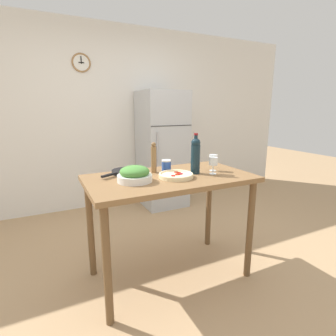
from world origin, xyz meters
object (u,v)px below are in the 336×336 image
at_px(homemade_pizza, 176,175).
at_px(salt_canister, 166,166).
at_px(wine_bottle, 195,155).
at_px(salad_bowl, 135,175).
at_px(refrigerator, 162,150).
at_px(pepper_mill, 154,158).
at_px(cast_iron_skillet, 126,171).
at_px(wine_glass_far, 213,159).
at_px(wine_glass_near, 213,162).

xyz_separation_m(homemade_pizza, salt_canister, (0.02, 0.21, 0.03)).
distance_m(wine_bottle, homemade_pizza, 0.26).
height_order(salad_bowl, homemade_pizza, salad_bowl).
relative_size(refrigerator, pepper_mill, 6.42).
bearing_deg(refrigerator, homemade_pizza, -111.19).
bearing_deg(cast_iron_skillet, homemade_pizza, -43.99).
relative_size(wine_glass_far, pepper_mill, 0.55).
relative_size(refrigerator, homemade_pizza, 6.12).
relative_size(wine_glass_near, pepper_mill, 0.55).
height_order(wine_glass_near, homemade_pizza, wine_glass_near).
height_order(salt_canister, cast_iron_skillet, salt_canister).
xyz_separation_m(wine_bottle, cast_iron_skillet, (-0.53, 0.26, -0.14)).
bearing_deg(wine_bottle, wine_glass_near, -33.34).
relative_size(wine_glass_far, salad_bowl, 0.55).
distance_m(refrigerator, wine_bottle, 1.75).
bearing_deg(wine_bottle, wine_glass_far, 4.59).
distance_m(wine_glass_near, cast_iron_skillet, 0.74).
xyz_separation_m(refrigerator, cast_iron_skillet, (-0.99, -1.41, 0.08)).
bearing_deg(salad_bowl, wine_bottle, 1.55).
bearing_deg(wine_glass_far, pepper_mill, 161.40).
bearing_deg(wine_glass_near, salad_bowl, 174.22).
bearing_deg(cast_iron_skillet, wine_glass_near, -27.70).
bearing_deg(homemade_pizza, refrigerator, 68.81).
bearing_deg(wine_glass_far, wine_bottle, -175.41).
bearing_deg(salad_bowl, cast_iron_skillet, 87.26).
height_order(pepper_mill, homemade_pizza, pepper_mill).
relative_size(pepper_mill, homemade_pizza, 0.95).
distance_m(pepper_mill, cast_iron_skillet, 0.26).
distance_m(wine_glass_far, homemade_pizza, 0.41).
bearing_deg(wine_glass_far, homemade_pizza, -170.93).
distance_m(refrigerator, homemade_pizza, 1.85).
distance_m(homemade_pizza, cast_iron_skillet, 0.45).
xyz_separation_m(refrigerator, wine_bottle, (-0.46, -1.67, 0.22)).
bearing_deg(salt_canister, refrigerator, 66.66).
bearing_deg(wine_glass_near, wine_glass_far, 55.21).
xyz_separation_m(wine_bottle, salad_bowl, (-0.54, -0.01, -0.11)).
xyz_separation_m(pepper_mill, salad_bowl, (-0.24, -0.20, -0.07)).
bearing_deg(salad_bowl, refrigerator, 59.32).
bearing_deg(pepper_mill, homemade_pizza, -67.75).
distance_m(wine_glass_near, wine_glass_far, 0.12).
height_order(wine_bottle, homemade_pizza, wine_bottle).
relative_size(pepper_mill, salad_bowl, 1.00).
bearing_deg(pepper_mill, wine_bottle, -31.04).
distance_m(wine_glass_near, pepper_mill, 0.50).
xyz_separation_m(refrigerator, pepper_mill, (-0.76, -1.49, 0.19)).
bearing_deg(salt_canister, wine_glass_far, -21.20).
bearing_deg(wine_bottle, salt_canister, 139.35).
distance_m(pepper_mill, salt_canister, 0.14).
height_order(wine_bottle, salt_canister, wine_bottle).
height_order(refrigerator, wine_glass_near, refrigerator).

